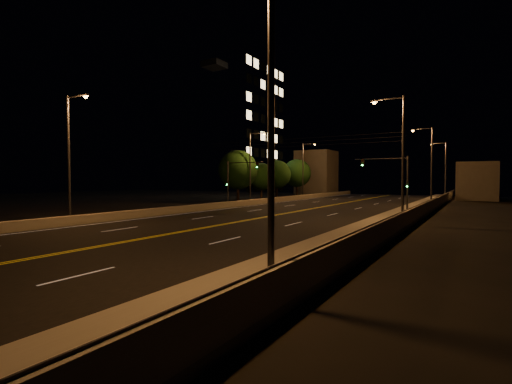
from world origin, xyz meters
The scene contains 24 objects.
road centered at (0.00, 20.00, 0.01)m, with size 18.00×120.00×0.02m, color black.
sidewalk centered at (10.80, 20.00, 0.15)m, with size 3.60×120.00×0.30m, color gray.
curb centered at (8.93, 20.00, 0.07)m, with size 0.14×120.00×0.15m, color gray.
parapet_wall centered at (12.45, 20.00, 0.80)m, with size 0.30×120.00×1.00m, color #A6A08B.
jersey_barrier centered at (-9.53, 20.00, 0.37)m, with size 0.45×120.00×0.74m, color #A6A08B.
distant_building_right centered at (16.50, 66.71, 3.15)m, with size 6.00×10.00×6.31m, color #6E675D.
distant_building_left centered at (-16.00, 75.33, 5.04)m, with size 8.00×8.00×10.08m, color #6E675D.
parapet_rail centered at (12.45, 20.00, 1.33)m, with size 0.06×0.06×120.00m, color black.
lane_markings centered at (0.00, 19.93, 0.02)m, with size 17.32×116.00×0.00m.
streetlight_0 centered at (11.54, 2.57, 5.65)m, with size 2.55×0.28×9.86m.
streetlight_1 centered at (11.54, 23.47, 5.65)m, with size 2.55×0.28×9.86m.
streetlight_2 centered at (11.54, 43.33, 5.65)m, with size 2.55×0.28×9.86m.
streetlight_3 centered at (11.54, 64.91, 5.65)m, with size 2.55×0.28×9.86m.
streetlight_4 centered at (-9.94, 10.41, 5.65)m, with size 2.55×0.28×9.86m.
streetlight_5 centered at (-9.94, 36.66, 5.65)m, with size 2.55×0.28×9.86m.
streetlight_6 centered at (-9.94, 54.47, 5.65)m, with size 2.55×0.28×9.86m.
traffic_signal_right centered at (9.95, 30.83, 3.64)m, with size 5.11×0.31×5.69m.
traffic_signal_left centered at (-8.75, 30.83, 3.64)m, with size 5.11×0.31×5.69m.
overhead_wires centered at (0.00, 29.50, 7.40)m, with size 22.00×0.03×0.83m.
building_tower centered at (-29.30, 53.63, 12.97)m, with size 24.00×15.00×27.08m.
tree_0 centered at (-13.04, 37.89, 4.84)m, with size 5.66×5.66×7.68m.
tree_1 centered at (-14.40, 46.91, 3.89)m, with size 4.56×4.56×6.18m.
tree_2 centered at (-14.44, 52.51, 4.34)m, with size 5.08×5.08×6.89m.
tree_3 centered at (-13.87, 59.92, 4.67)m, with size 5.47×5.47×7.41m.
Camera 1 is at (16.80, -6.53, 3.50)m, focal length 26.00 mm.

